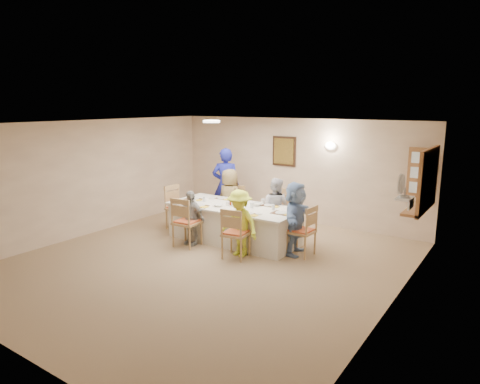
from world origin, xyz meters
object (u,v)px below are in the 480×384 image
Objects in this scene: caregiver at (226,185)px; condiment_ketchup at (231,199)px; serving_hatch at (428,180)px; chair_back_left at (233,207)px; diner_front_right at (240,223)px; chair_back_right at (278,213)px; diner_right_end at (295,218)px; diner_back_left at (230,199)px; diner_front_left at (191,218)px; chair_right_end at (301,230)px; chair_left_end at (179,207)px; dining_table at (234,223)px; chair_front_left at (187,221)px; diner_back_right at (275,208)px; desk_fan at (403,189)px; chair_front_right at (236,232)px.

caregiver is 7.10× the size of condiment_ketchup.
chair_back_left is at bearing -176.23° from serving_hatch.
chair_back_left is 0.54× the size of caregiver.
caregiver is (-1.65, 1.83, 0.26)m from diner_front_right.
diner_right_end is at bearing -46.99° from chair_back_right.
diner_front_left is (0.00, -1.36, -0.14)m from diner_back_left.
diner_right_end reaches higher than chair_right_end.
condiment_ketchup is (1.47, 0.02, 0.38)m from chair_left_end.
dining_table is at bearing 139.29° from diner_back_left.
chair_left_end is 2.26m from diner_front_right.
chair_right_end is 0.88× the size of diner_front_left.
diner_back_right is at bearing -134.02° from chair_front_left.
serving_hatch is 1.45× the size of chair_back_right.
dining_table is at bearing 175.31° from desk_fan.
chair_back_left is 1.91m from diner_front_right.
diner_front_left reaches higher than chair_front_right.
condiment_ketchup reaches higher than chair_right_end.
chair_back_left is at bearing -82.13° from diner_back_left.
diner_front_right reaches higher than chair_back_left.
diner_front_right is at bearing -1.48° from diner_front_left.
chair_front_right is 1.21m from diner_front_left.
serving_hatch is 3.79m from condiment_ketchup.
chair_left_end is (-1.55, 0.00, 0.13)m from dining_table.
chair_front_right is 1.49m from diner_back_right.
chair_back_right is at bearing 49.48° from diner_front_left.
chair_right_end is 0.25m from diner_right_end.
dining_table is at bearing -163.03° from serving_hatch.
caregiver is at bearing -18.68° from diner_back_right.
chair_front_left is 0.80× the size of diner_front_right.
chair_front_left is (-1.20, -1.60, -0.00)m from chair_back_right.
diner_front_left is at bearing 97.23° from diner_right_end.
chair_left_end is 0.78× the size of diner_back_right.
desk_fan is 3.17m from chair_back_right.
chair_front_right is at bearing 136.90° from diner_back_left.
diner_back_right reaches higher than chair_front_left.
diner_back_left is at bearing -49.40° from chair_left_end.
diner_back_left is at bearing -97.01° from chair_back_left.
condiment_ketchup is at bearing -127.57° from chair_front_left.
dining_table is at bearing -131.86° from chair_front_left.
chair_back_left is at bearing 113.24° from caregiver.
diner_back_left is at bearing 88.52° from diner_front_left.
diner_front_right reaches higher than chair_back_right.
chair_back_left is 0.87× the size of diner_front_left.
diner_right_end reaches higher than chair_back_right.
chair_right_end is (2.15, 0.80, -0.02)m from chair_front_left.
chair_left_end and condiment_ketchup have the same top height.
diner_front_left is 2.14m from diner_right_end.
diner_front_right reaches higher than dining_table.
diner_back_right is at bearing 47.09° from diner_front_left.
serving_hatch is 3.61m from chair_front_right.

